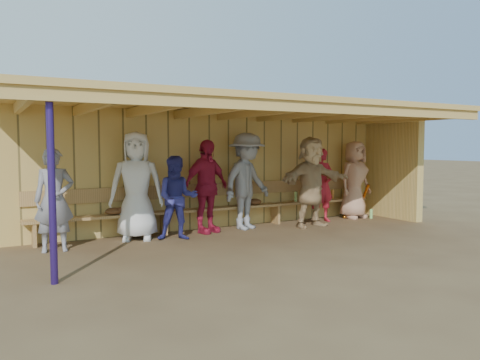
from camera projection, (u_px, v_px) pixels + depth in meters
name	position (u px, v px, depth m)	size (l,w,h in m)	color
ground	(249.00, 237.00, 8.74)	(90.00, 90.00, 0.00)	brown
player_a	(54.00, 200.00, 7.51)	(0.61, 0.40, 1.67)	gray
player_b	(136.00, 186.00, 8.46)	(0.96, 0.63, 1.97)	white
player_c	(177.00, 198.00, 8.45)	(0.74, 0.58, 1.53)	navy
player_d	(206.00, 186.00, 9.14)	(1.07, 0.45, 1.83)	#B91D3D
player_e	(247.00, 181.00, 9.55)	(1.27, 0.73, 1.97)	gray
player_f	(311.00, 182.00, 9.81)	(1.77, 0.56, 1.90)	tan
player_g	(322.00, 185.00, 10.49)	(0.60, 0.40, 1.66)	#B41C2B
player_h	(355.00, 180.00, 10.99)	(0.89, 0.58, 1.82)	tan
dugout_structure	(249.00, 146.00, 9.41)	(8.80, 3.20, 2.50)	#D7B15C
bench	(222.00, 203.00, 9.68)	(7.60, 0.34, 0.93)	tan
dugout_equipment	(210.00, 206.00, 9.41)	(6.14, 0.62, 0.80)	orange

